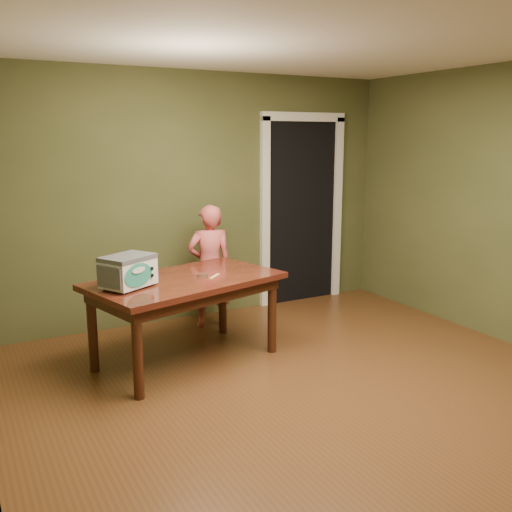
{
  "coord_description": "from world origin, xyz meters",
  "views": [
    {
      "loc": [
        -2.33,
        -3.11,
        1.93
      ],
      "look_at": [
        -0.11,
        1.0,
        0.95
      ],
      "focal_mm": 40.0,
      "sensor_mm": 36.0,
      "label": 1
    }
  ],
  "objects": [
    {
      "name": "floor",
      "position": [
        0.0,
        0.0,
        0.0
      ],
      "size": [
        5.0,
        5.0,
        0.0
      ],
      "primitive_type": "plane",
      "color": "#563218",
      "rests_on": "ground"
    },
    {
      "name": "room_shell",
      "position": [
        0.0,
        0.0,
        1.71
      ],
      "size": [
        4.52,
        5.02,
        2.61
      ],
      "color": "#4F512B",
      "rests_on": "ground"
    },
    {
      "name": "doorway",
      "position": [
        1.3,
        2.78,
        1.06
      ],
      "size": [
        1.1,
        0.66,
        2.25
      ],
      "color": "black",
      "rests_on": "ground"
    },
    {
      "name": "dining_table",
      "position": [
        -0.63,
        1.32,
        0.65
      ],
      "size": [
        1.78,
        1.28,
        0.75
      ],
      "rotation": [
        0.0,
        0.0,
        0.26
      ],
      "color": "#35150C",
      "rests_on": "floor"
    },
    {
      "name": "toy_oven",
      "position": [
        -1.13,
        1.24,
        0.89
      ],
      "size": [
        0.49,
        0.44,
        0.26
      ],
      "rotation": [
        0.0,
        0.0,
        0.51
      ],
      "color": "#4C4F54",
      "rests_on": "dining_table"
    },
    {
      "name": "baking_pan",
      "position": [
        -0.47,
        1.32,
        0.76
      ],
      "size": [
        0.1,
        0.1,
        0.02
      ],
      "color": "silver",
      "rests_on": "dining_table"
    },
    {
      "name": "spatula",
      "position": [
        -0.38,
        1.25,
        0.75
      ],
      "size": [
        0.15,
        0.14,
        0.01
      ],
      "primitive_type": "cube",
      "rotation": [
        0.0,
        0.0,
        0.74
      ],
      "color": "#F7D26B",
      "rests_on": "dining_table"
    },
    {
      "name": "child",
      "position": [
        -0.05,
        2.1,
        0.63
      ],
      "size": [
        0.52,
        0.4,
        1.27
      ],
      "primitive_type": "imported",
      "rotation": [
        0.0,
        0.0,
        2.93
      ],
      "color": "#CE5655",
      "rests_on": "floor"
    }
  ]
}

